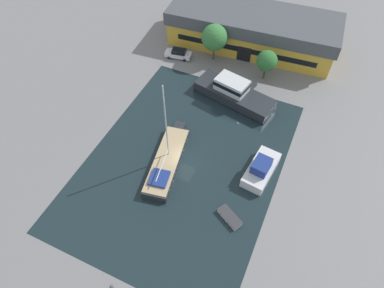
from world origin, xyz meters
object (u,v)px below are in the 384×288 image
parked_car (178,54)px  motor_cruiser (234,93)px  quay_tree_by_water (215,37)px  cabin_boat (261,169)px  small_dinghy (230,217)px  sailboat_moored (167,160)px  warehouse_building (252,29)px  quay_tree_near_building (267,61)px

parked_car → motor_cruiser: 13.74m
quay_tree_by_water → cabin_boat: quay_tree_by_water is taller
parked_car → small_dinghy: size_ratio=1.36×
cabin_boat → sailboat_moored: bearing=-156.7°
small_dinghy → cabin_boat: size_ratio=0.52×
parked_car → cabin_boat: size_ratio=0.70×
warehouse_building → quay_tree_near_building: 9.56m
quay_tree_by_water → sailboat_moored: bearing=-82.8°
warehouse_building → quay_tree_by_water: quay_tree_by_water is taller
quay_tree_near_building → small_dinghy: 26.62m
parked_car → sailboat_moored: sailboat_moored is taller
quay_tree_by_water → parked_car: bearing=-159.3°
cabin_boat → parked_car: bearing=145.9°
quay_tree_near_building → parked_car: (-15.27, -0.81, -2.73)m
small_dinghy → cabin_boat: bearing=18.6°
quay_tree_by_water → small_dinghy: (13.39, -27.50, -4.02)m
quay_tree_by_water → motor_cruiser: quay_tree_by_water is taller
warehouse_building → motor_cruiser: bearing=-86.5°
motor_cruiser → small_dinghy: 20.56m
warehouse_building → sailboat_moored: (-1.58, -30.14, -2.52)m
quay_tree_by_water → cabin_boat: bearing=-53.4°
quay_tree_near_building → cabin_boat: 19.34m
warehouse_building → small_dinghy: bearing=-80.1°
small_dinghy → warehouse_building: bearing=43.2°
motor_cruiser → small_dinghy: size_ratio=3.78×
quay_tree_by_water → cabin_boat: (14.74, -19.82, -3.28)m
parked_car → warehouse_building: bearing=-58.5°
warehouse_building → parked_car: (-10.25, -8.94, -2.33)m
parked_car → quay_tree_by_water: bearing=-78.9°
warehouse_building → quay_tree_by_water: 8.22m
warehouse_building → small_dinghy: warehouse_building is taller
motor_cruiser → small_dinghy: bearing=-149.0°
motor_cruiser → quay_tree_near_building: bearing=-11.3°
warehouse_building → cabin_boat: size_ratio=4.42×
quay_tree_near_building → quay_tree_by_water: 9.65m
sailboat_moored → small_dinghy: size_ratio=3.71×
quay_tree_by_water → cabin_boat: 24.92m
small_dinghy → quay_tree_near_building: bearing=37.1°
quay_tree_near_building → motor_cruiser: (-2.88, -6.74, -2.23)m
motor_cruiser → cabin_boat: bearing=-133.5°
sailboat_moored → cabin_boat: bearing=6.5°
warehouse_building → cabin_boat: bearing=-73.6°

